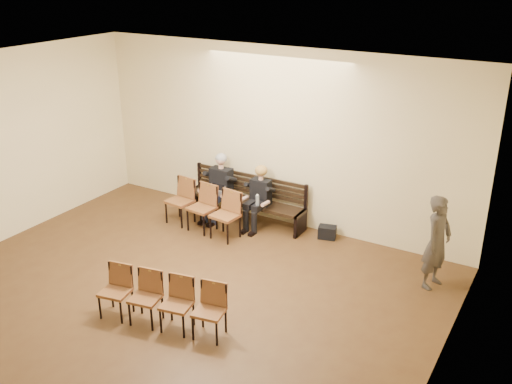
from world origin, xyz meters
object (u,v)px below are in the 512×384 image
passerby (438,236)px  chair_row_front (202,208)px  bag (327,232)px  chair_row_back (161,302)px  laptop (215,194)px  bench (245,210)px  seated_woman (258,200)px  water_bottle (257,205)px  seated_man (219,187)px

passerby → chair_row_front: passerby is taller
bag → chair_row_back: 3.92m
laptop → passerby: (4.49, -0.31, 0.33)m
bench → seated_woman: bearing=-17.3°
bench → passerby: bearing=-8.6°
bench → bag: size_ratio=7.84×
chair_row_back → laptop: bearing=101.5°
water_bottle → chair_row_back: (0.35, -3.35, -0.17)m
bench → seated_man: size_ratio=1.97×
passerby → bench: bearing=96.1°
seated_man → chair_row_front: (0.06, -0.69, -0.20)m
laptop → chair_row_front: 0.54m
bench → laptop: 0.70m
bench → water_bottle: 0.70m
bag → seated_man: bearing=-174.6°
seated_man → chair_row_back: bearing=-68.7°
bench → chair_row_back: size_ratio=1.35×
bench → seated_man: seated_man is taller
seated_man → chair_row_front: seated_man is taller
bag → passerby: 2.41m
seated_man → chair_row_front: 0.73m
bag → chair_row_back: size_ratio=0.17×
bench → seated_woman: (0.39, -0.12, 0.34)m
water_bottle → chair_row_back: 3.38m
bench → bag: bench is taller
passerby → seated_woman: bearing=97.1°
bench → chair_row_front: 0.98m
bench → water_bottle: size_ratio=11.40×
seated_man → laptop: (0.01, -0.17, -0.09)m
bag → passerby: (2.17, -0.70, 0.78)m
seated_woman → bag: bearing=9.0°
water_bottle → passerby: passerby is taller
laptop → bench: bearing=23.0°
water_bottle → chair_row_back: size_ratio=0.12×
bench → chair_row_front: bearing=-120.6°
bench → passerby: (3.95, -0.60, 0.68)m
seated_woman → passerby: size_ratio=0.63×
seated_woman → bag: seated_woman is taller
seated_man → laptop: size_ratio=3.88×
water_bottle → bench: bearing=145.1°
chair_row_back → passerby: bearing=34.4°
bag → water_bottle: bearing=-160.7°
chair_row_back → seated_woman: bearing=86.8°
seated_woman → bag: 1.48m
bench → chair_row_back: chair_row_back is taller
seated_woman → water_bottle: 0.26m
seated_man → bag: bearing=5.4°
chair_row_back → chair_row_front: bearing=104.2°
chair_row_back → water_bottle: bearing=85.4°
bag → seated_woman: bearing=-171.0°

